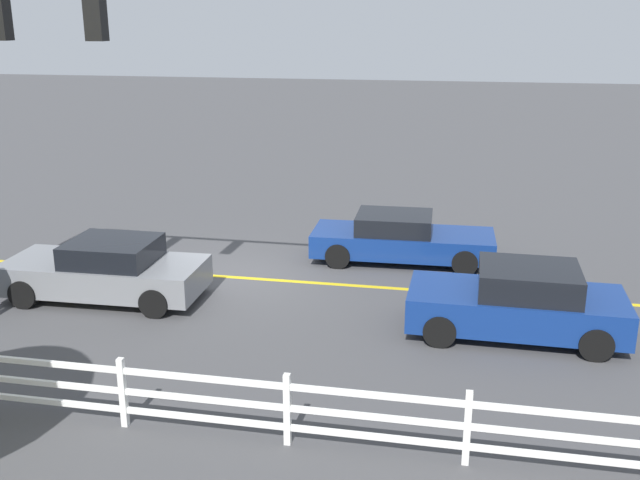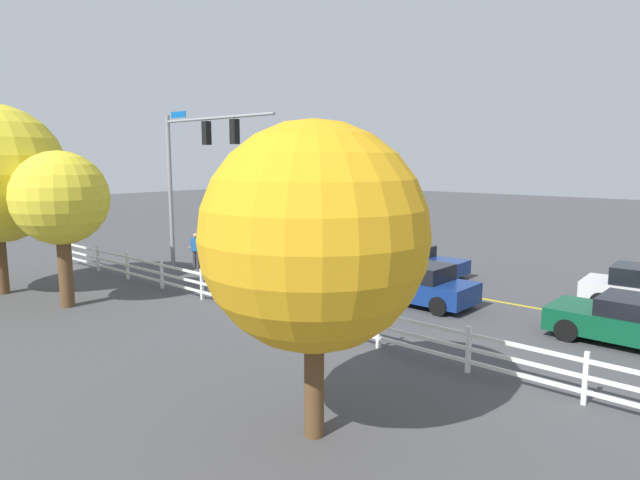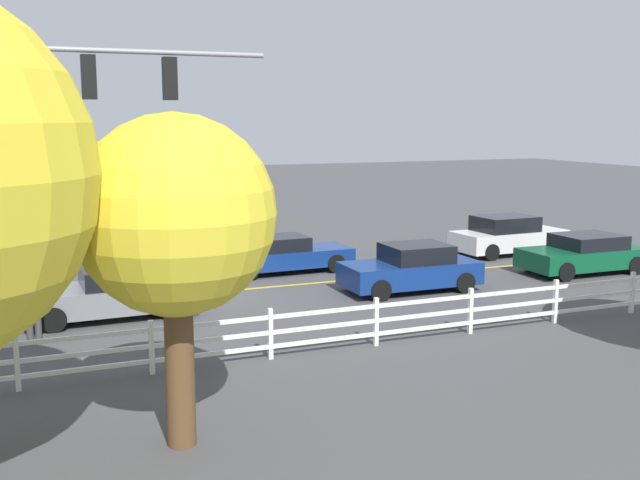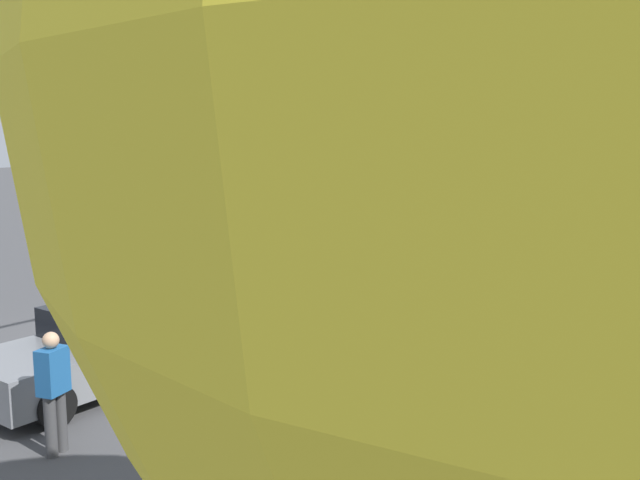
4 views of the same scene
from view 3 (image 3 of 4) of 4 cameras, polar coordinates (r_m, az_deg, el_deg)
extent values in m
plane|color=#444447|center=(23.18, -10.14, -4.09)|extent=(120.00, 120.00, 0.00)
cube|color=gold|center=(24.31, -0.88, -3.31)|extent=(28.00, 0.16, 0.01)
cylinder|color=gray|center=(18.41, -15.17, 13.65)|extent=(7.06, 0.12, 0.12)
cube|color=black|center=(18.30, -17.11, 11.71)|extent=(0.32, 0.28, 1.00)
sphere|color=red|center=(18.46, -17.20, 12.68)|extent=(0.17, 0.17, 0.17)
sphere|color=orange|center=(18.45, -17.16, 11.69)|extent=(0.17, 0.17, 0.17)
sphere|color=#148C19|center=(18.43, -17.11, 10.69)|extent=(0.17, 0.17, 0.17)
cube|color=black|center=(18.57, -11.30, 11.89)|extent=(0.32, 0.28, 1.00)
sphere|color=red|center=(18.74, -11.43, 12.84)|extent=(0.17, 0.17, 0.17)
sphere|color=orange|center=(18.72, -11.39, 11.87)|extent=(0.17, 0.17, 0.17)
sphere|color=#148C19|center=(18.70, -11.36, 10.89)|extent=(0.17, 0.17, 0.17)
cube|color=navy|center=(23.36, 6.82, -2.49)|extent=(4.23, 1.89, 0.69)
cube|color=black|center=(23.35, 7.30, -0.97)|extent=(1.95, 1.67, 0.54)
cylinder|color=black|center=(22.03, 4.58, -3.82)|extent=(0.64, 0.23, 0.64)
cylinder|color=black|center=(23.54, 2.75, -2.96)|extent=(0.64, 0.23, 0.64)
cylinder|color=black|center=(23.41, 10.89, -3.18)|extent=(0.64, 0.23, 0.64)
cylinder|color=black|center=(24.83, 8.78, -2.41)|extent=(0.64, 0.23, 0.64)
cube|color=navy|center=(26.06, -2.71, -1.34)|extent=(4.69, 1.86, 0.58)
cube|color=black|center=(25.89, -3.20, -0.23)|extent=(1.96, 1.62, 0.47)
cylinder|color=black|center=(27.43, -0.24, -1.20)|extent=(0.65, 0.24, 0.64)
cylinder|color=black|center=(25.98, 1.20, -1.79)|extent=(0.65, 0.24, 0.64)
cylinder|color=black|center=(26.34, -6.55, -1.70)|extent=(0.65, 0.24, 0.64)
cylinder|color=black|center=(24.82, -5.43, -2.35)|extent=(0.65, 0.24, 0.64)
cube|color=slate|center=(20.88, -15.61, -4.22)|extent=(4.48, 1.95, 0.66)
cube|color=black|center=(20.79, -15.07, -2.62)|extent=(1.91, 1.71, 0.50)
cylinder|color=black|center=(19.95, -19.54, -5.71)|extent=(0.64, 0.23, 0.64)
cylinder|color=black|center=(21.63, -19.88, -4.59)|extent=(0.64, 0.23, 0.64)
cylinder|color=black|center=(20.36, -11.01, -5.05)|extent=(0.64, 0.23, 0.64)
cylinder|color=black|center=(22.01, -12.01, -4.01)|extent=(0.64, 0.23, 0.64)
cube|color=#0C4C2D|center=(27.42, 19.25, -1.25)|extent=(4.34, 1.99, 0.65)
cube|color=black|center=(27.47, 19.65, -0.08)|extent=(2.16, 1.78, 0.46)
cylinder|color=black|center=(25.84, 18.09, -2.31)|extent=(0.64, 0.23, 0.64)
cylinder|color=black|center=(27.23, 15.63, -1.62)|extent=(0.64, 0.23, 0.64)
cylinder|color=black|center=(27.79, 22.74, -1.79)|extent=(0.64, 0.23, 0.64)
cylinder|color=black|center=(29.09, 20.23, -1.17)|extent=(0.64, 0.23, 0.64)
cube|color=silver|center=(30.43, 14.12, 0.04)|extent=(4.59, 2.07, 0.71)
cube|color=black|center=(30.20, 13.83, 1.23)|extent=(2.33, 1.78, 0.59)
cylinder|color=black|center=(32.11, 15.24, 0.00)|extent=(0.65, 0.25, 0.64)
cylinder|color=black|center=(30.81, 17.34, -0.47)|extent=(0.65, 0.25, 0.64)
cylinder|color=black|center=(30.23, 10.80, -0.39)|extent=(0.65, 0.25, 0.64)
cylinder|color=black|center=(28.86, 12.83, -0.91)|extent=(0.65, 0.25, 0.64)
cylinder|color=#3F3F42|center=(19.10, -21.14, -6.14)|extent=(0.16, 0.16, 0.85)
cylinder|color=#3F3F42|center=(19.16, -20.57, -6.05)|extent=(0.16, 0.16, 0.85)
cube|color=#1E5999|center=(18.96, -20.98, -3.95)|extent=(0.46, 0.37, 0.62)
sphere|color=tan|center=(18.87, -21.05, -2.71)|extent=(0.22, 0.22, 0.22)
cube|color=white|center=(22.25, 22.56, -3.70)|extent=(0.10, 0.10, 1.15)
cube|color=white|center=(20.52, 17.39, -4.46)|extent=(0.10, 0.10, 1.15)
cube|color=white|center=(19.00, 11.32, -5.30)|extent=(0.10, 0.10, 1.15)
cube|color=white|center=(17.72, 4.26, -6.20)|extent=(0.10, 0.10, 1.15)
cube|color=white|center=(16.75, -3.78, -7.10)|extent=(0.10, 0.10, 1.15)
cube|color=white|center=(16.15, -12.63, -7.93)|extent=(0.10, 0.10, 1.15)
cube|color=white|center=(15.96, -21.97, -8.61)|extent=(0.10, 0.10, 1.15)
cube|color=white|center=(17.62, 4.27, -5.02)|extent=(26.00, 0.06, 0.09)
cube|color=white|center=(17.71, 4.26, -6.12)|extent=(26.00, 0.06, 0.09)
cube|color=white|center=(17.80, 4.25, -7.11)|extent=(26.00, 0.06, 0.09)
cylinder|color=brown|center=(12.48, -10.56, -9.53)|extent=(0.47, 0.47, 2.60)
sphere|color=yellow|center=(11.92, -10.91, 1.89)|extent=(3.18, 3.18, 3.18)
camera|label=1|loc=(11.73, 37.26, 11.32)|focal=40.82mm
camera|label=2|loc=(21.20, 57.92, 4.34)|focal=30.15mm
camera|label=4|loc=(11.10, -47.63, 1.57)|focal=40.96mm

